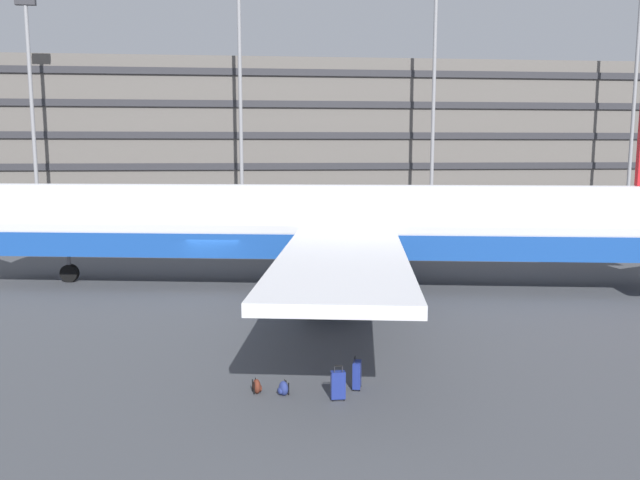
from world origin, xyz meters
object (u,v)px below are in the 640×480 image
(suitcase_silver, at_px, (338,385))
(backpack_scuffed, at_px, (283,389))
(suitcase_teal, at_px, (357,374))
(backpack_purple, at_px, (257,386))
(airliner, at_px, (336,225))

(suitcase_silver, height_order, backpack_scuffed, suitcase_silver)
(suitcase_teal, relative_size, backpack_purple, 2.01)
(airliner, height_order, backpack_purple, airliner)
(airliner, height_order, suitcase_teal, airliner)
(suitcase_teal, xyz_separation_m, backpack_scuffed, (-2.10, -0.27, -0.23))
(airliner, xyz_separation_m, backpack_purple, (-3.93, -13.78, -2.81))
(backpack_scuffed, distance_m, backpack_purple, 0.75)
(airliner, relative_size, suitcase_teal, 43.82)
(backpack_purple, bearing_deg, airliner, 74.10)
(airliner, distance_m, backpack_scuffed, 14.63)
(suitcase_silver, distance_m, backpack_purple, 2.30)
(airliner, distance_m, backpack_purple, 14.60)
(suitcase_silver, relative_size, backpack_purple, 2.15)
(suitcase_teal, height_order, backpack_scuffed, suitcase_teal)
(suitcase_teal, height_order, suitcase_silver, suitcase_silver)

